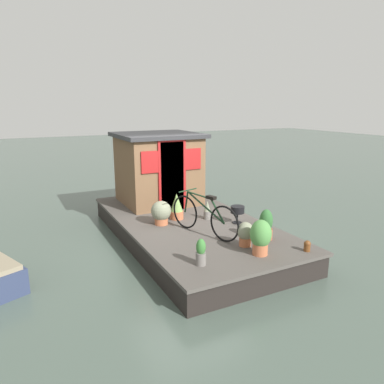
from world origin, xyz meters
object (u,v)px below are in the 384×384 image
object	(u,v)px
houseboat_cabin	(158,168)
potted_plant_ivy	(201,253)
potted_plant_mint	(207,210)
potted_plant_sage	(266,225)
potted_plant_fern	(161,212)
potted_plant_succulent	(261,237)
bicycle	(204,216)
mooring_bollard	(307,246)
charcoal_grill	(237,211)
potted_plant_rosemary	(177,207)
potted_plant_lavender	(245,233)

from	to	relation	value
houseboat_cabin	potted_plant_ivy	world-z (taller)	houseboat_cabin
houseboat_cabin	potted_plant_mint	bearing A→B (deg)	-167.19
potted_plant_sage	potted_plant_ivy	distance (m)	1.74
potted_plant_fern	potted_plant_succulent	bearing A→B (deg)	-158.25
houseboat_cabin	potted_plant_mint	distance (m)	2.07
bicycle	potted_plant_sage	size ratio (longest dim) A/B	2.86
potted_plant_fern	houseboat_cabin	bearing A→B (deg)	-20.41
potted_plant_fern	potted_plant_succulent	world-z (taller)	potted_plant_succulent
potted_plant_mint	houseboat_cabin	bearing A→B (deg)	12.81
bicycle	potted_plant_ivy	distance (m)	1.44
mooring_bollard	potted_plant_fern	bearing A→B (deg)	34.44
houseboat_cabin	charcoal_grill	bearing A→B (deg)	-160.50
potted_plant_sage	houseboat_cabin	bearing A→B (deg)	12.97
mooring_bollard	potted_plant_rosemary	bearing A→B (deg)	25.12
potted_plant_lavender	mooring_bollard	size ratio (longest dim) A/B	2.28
potted_plant_mint	charcoal_grill	world-z (taller)	potted_plant_mint
potted_plant_fern	potted_plant_succulent	size ratio (longest dim) A/B	0.83
potted_plant_fern	potted_plant_lavender	xyz separation A→B (m)	(-1.85, -0.92, -0.03)
potted_plant_ivy	potted_plant_succulent	xyz separation A→B (m)	(-0.10, -1.13, 0.12)
potted_plant_ivy	mooring_bollard	bearing A→B (deg)	-100.63
potted_plant_rosemary	potted_plant_sage	bearing A→B (deg)	-152.67
bicycle	potted_plant_ivy	world-z (taller)	bicycle
potted_plant_sage	potted_plant_rosemary	world-z (taller)	potted_plant_sage
potted_plant_mint	bicycle	bearing A→B (deg)	146.34
potted_plant_sage	potted_plant_rosemary	bearing A→B (deg)	27.33
potted_plant_lavender	mooring_bollard	bearing A→B (deg)	-130.32
charcoal_grill	bicycle	bearing A→B (deg)	105.56
bicycle	potted_plant_succulent	bearing A→B (deg)	-163.51
potted_plant_mint	potted_plant_sage	distance (m)	1.68
potted_plant_fern	potted_plant_sage	bearing A→B (deg)	-139.96
potted_plant_succulent	potted_plant_fern	bearing A→B (deg)	21.75
houseboat_cabin	charcoal_grill	distance (m)	2.69
potted_plant_sage	potted_plant_fern	xyz separation A→B (m)	(1.75, 1.47, -0.00)
houseboat_cabin	potted_plant_mint	xyz separation A→B (m)	(-1.89, -0.43, -0.73)
potted_plant_lavender	bicycle	bearing A→B (deg)	24.00
potted_plant_fern	bicycle	bearing A→B (deg)	-151.59
potted_plant_sage	mooring_bollard	distance (m)	0.89
potted_plant_fern	charcoal_grill	world-z (taller)	potted_plant_fern
potted_plant_ivy	charcoal_grill	distance (m)	2.31
potted_plant_fern	mooring_bollard	bearing A→B (deg)	-145.56
potted_plant_mint	potted_plant_sage	xyz separation A→B (m)	(-1.63, -0.38, 0.08)
potted_plant_sage	charcoal_grill	world-z (taller)	potted_plant_sage
potted_plant_mint	potted_plant_succulent	bearing A→B (deg)	175.51
potted_plant_succulent	potted_plant_ivy	bearing A→B (deg)	84.81
houseboat_cabin	potted_plant_succulent	distance (m)	4.13
potted_plant_mint	potted_plant_lavender	world-z (taller)	potted_plant_lavender
potted_plant_rosemary	mooring_bollard	xyz separation A→B (m)	(-2.77, -1.30, -0.18)
potted_plant_sage	potted_plant_succulent	size ratio (longest dim) A/B	0.95
potted_plant_mint	potted_plant_sage	world-z (taller)	potted_plant_sage
potted_plant_sage	potted_plant_fern	world-z (taller)	potted_plant_sage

